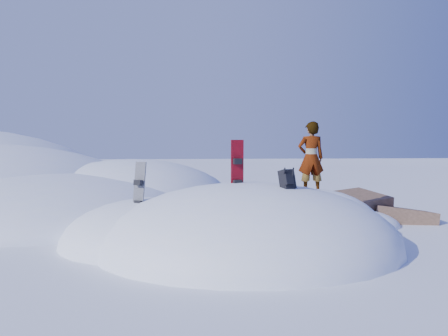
{
  "coord_description": "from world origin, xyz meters",
  "views": [
    {
      "loc": [
        -1.52,
        -9.83,
        2.38
      ],
      "look_at": [
        -0.55,
        0.3,
        1.82
      ],
      "focal_mm": 35.0,
      "sensor_mm": 36.0,
      "label": 1
    }
  ],
  "objects": [
    {
      "name": "snow_mound",
      "position": [
        -0.17,
        0.24,
        0.0
      ],
      "size": [
        8.0,
        6.0,
        3.0
      ],
      "color": "white",
      "rests_on": "ground"
    },
    {
      "name": "ground",
      "position": [
        0.0,
        0.0,
        0.0
      ],
      "size": [
        120.0,
        120.0,
        0.0
      ],
      "primitive_type": "plane",
      "color": "white",
      "rests_on": "ground"
    },
    {
      "name": "backpack",
      "position": [
        0.76,
        -0.55,
        1.62
      ],
      "size": [
        0.41,
        0.45,
        0.5
      ],
      "rotation": [
        0.0,
        0.0,
        0.5
      ],
      "color": "black",
      "rests_on": "snow_mound"
    },
    {
      "name": "snowboard_dark",
      "position": [
        -2.52,
        0.2,
        1.21
      ],
      "size": [
        0.38,
        0.36,
        1.56
      ],
      "rotation": [
        0.0,
        0.0,
        -0.61
      ],
      "color": "black",
      "rests_on": "snow_mound"
    },
    {
      "name": "gear_pile",
      "position": [
        -2.44,
        -1.37,
        0.11
      ],
      "size": [
        0.82,
        0.64,
        0.21
      ],
      "rotation": [
        0.0,
        0.0,
        0.33
      ],
      "color": "black",
      "rests_on": "ground"
    },
    {
      "name": "snowboard_red",
      "position": [
        -0.25,
        0.14,
        1.68
      ],
      "size": [
        0.31,
        0.21,
        1.64
      ],
      "rotation": [
        0.0,
        0.0,
        0.26
      ],
      "color": "red",
      "rests_on": "snow_mound"
    },
    {
      "name": "rock_outcrop",
      "position": [
        3.72,
        3.01,
        0.01
      ],
      "size": [
        4.68,
        4.41,
        1.68
      ],
      "color": "brown",
      "rests_on": "ground"
    },
    {
      "name": "person",
      "position": [
        1.77,
        1.07,
        2.03
      ],
      "size": [
        0.68,
        0.45,
        1.86
      ],
      "primitive_type": "imported",
      "rotation": [
        0.0,
        0.0,
        3.15
      ],
      "color": "slate",
      "rests_on": "snow_mound"
    }
  ]
}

